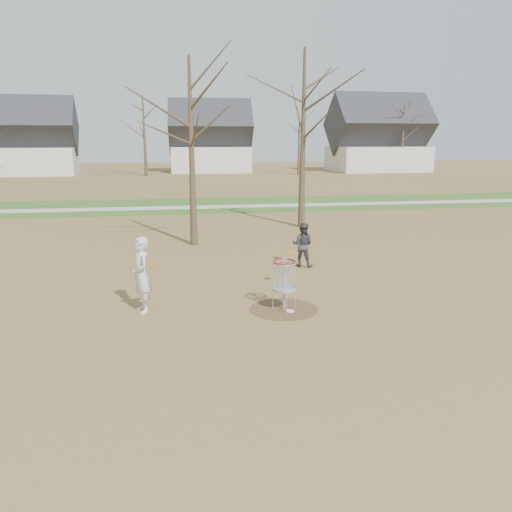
{
  "coord_description": "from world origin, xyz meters",
  "views": [
    {
      "loc": [
        -2.69,
        -12.12,
        4.39
      ],
      "look_at": [
        -0.5,
        1.5,
        1.1
      ],
      "focal_mm": 35.0,
      "sensor_mm": 36.0,
      "label": 1
    }
  ],
  "objects_px": {
    "disc_grounded": "(290,311)",
    "disc_golf_basket": "(284,276)",
    "player_throwing": "(303,245)",
    "player_standing": "(141,275)"
  },
  "relations": [
    {
      "from": "player_standing",
      "to": "disc_golf_basket",
      "type": "distance_m",
      "value": 3.65
    },
    {
      "from": "player_throwing",
      "to": "disc_golf_basket",
      "type": "height_order",
      "value": "player_throwing"
    },
    {
      "from": "disc_golf_basket",
      "to": "player_standing",
      "type": "bearing_deg",
      "value": 173.59
    },
    {
      "from": "player_standing",
      "to": "disc_grounded",
      "type": "distance_m",
      "value": 3.91
    },
    {
      "from": "player_standing",
      "to": "disc_golf_basket",
      "type": "xyz_separation_m",
      "value": [
        3.63,
        -0.41,
        -0.07
      ]
    },
    {
      "from": "disc_grounded",
      "to": "disc_golf_basket",
      "type": "height_order",
      "value": "disc_golf_basket"
    },
    {
      "from": "player_throwing",
      "to": "disc_grounded",
      "type": "bearing_deg",
      "value": 97.48
    },
    {
      "from": "player_throwing",
      "to": "disc_golf_basket",
      "type": "xyz_separation_m",
      "value": [
        -1.58,
        -4.27,
        0.15
      ]
    },
    {
      "from": "disc_golf_basket",
      "to": "disc_grounded",
      "type": "bearing_deg",
      "value": -64.36
    },
    {
      "from": "disc_grounded",
      "to": "player_standing",
      "type": "bearing_deg",
      "value": 170.4
    }
  ]
}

